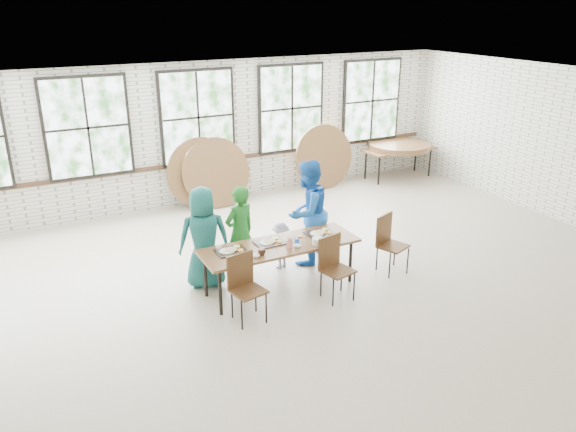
{
  "coord_description": "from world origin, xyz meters",
  "views": [
    {
      "loc": [
        -3.73,
        -6.7,
        4.14
      ],
      "look_at": [
        0.0,
        0.4,
        1.05
      ],
      "focal_mm": 35.0,
      "sensor_mm": 36.0,
      "label": 1
    }
  ],
  "objects_px": {
    "chair_near_left": "(244,282)",
    "dining_table": "(280,248)",
    "chair_near_right": "(333,262)",
    "storage_table": "(399,151)"
  },
  "relations": [
    {
      "from": "chair_near_right",
      "to": "dining_table",
      "type": "bearing_deg",
      "value": 123.71
    },
    {
      "from": "dining_table",
      "to": "storage_table",
      "type": "relative_size",
      "value": 1.33
    },
    {
      "from": "chair_near_left",
      "to": "chair_near_right",
      "type": "bearing_deg",
      "value": -13.04
    },
    {
      "from": "chair_near_left",
      "to": "dining_table",
      "type": "bearing_deg",
      "value": 21.79
    },
    {
      "from": "dining_table",
      "to": "chair_near_left",
      "type": "relative_size",
      "value": 2.53
    },
    {
      "from": "chair_near_left",
      "to": "storage_table",
      "type": "bearing_deg",
      "value": 24.5
    },
    {
      "from": "chair_near_left",
      "to": "storage_table",
      "type": "height_order",
      "value": "chair_near_left"
    },
    {
      "from": "dining_table",
      "to": "chair_near_left",
      "type": "distance_m",
      "value": 0.97
    },
    {
      "from": "dining_table",
      "to": "chair_near_right",
      "type": "xyz_separation_m",
      "value": [
        0.59,
        -0.57,
        -0.13
      ]
    },
    {
      "from": "chair_near_left",
      "to": "storage_table",
      "type": "relative_size",
      "value": 0.53
    }
  ]
}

